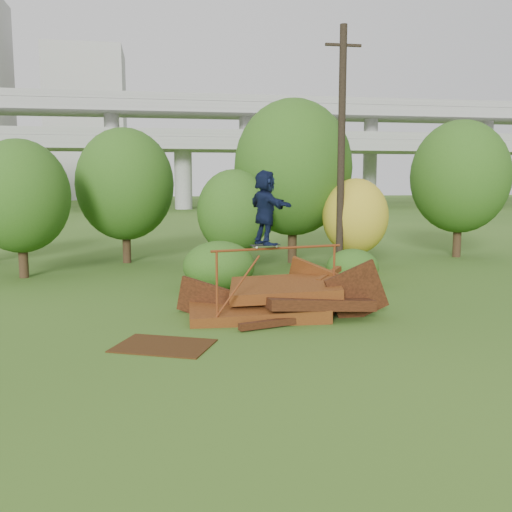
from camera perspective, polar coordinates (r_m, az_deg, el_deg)
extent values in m
plane|color=#2D5116|center=(13.81, 4.74, -7.60)|extent=(240.00, 240.00, 0.00)
cube|color=#49230D|center=(15.27, 0.10, -5.41)|extent=(3.70, 2.40, 0.60)
cube|color=black|center=(15.26, 5.87, -4.53)|extent=(2.87, 1.89, 0.55)
cube|color=#49230D|center=(15.51, 2.89, -3.25)|extent=(3.23, 2.42, 0.61)
cube|color=black|center=(15.36, 10.05, -3.65)|extent=(1.83, 0.18, 1.78)
cube|color=#49230D|center=(16.54, 5.66, -3.13)|extent=(1.42, 1.44, 1.81)
cube|color=black|center=(15.46, -4.55, -4.62)|extent=(1.81, 1.22, 1.33)
cube|color=black|center=(14.19, 2.15, -6.66)|extent=(2.03, 0.77, 0.17)
cube|color=#49230D|center=(16.30, 7.32, -1.88)|extent=(1.05, 1.14, 0.34)
cylinder|color=maroon|center=(14.04, -3.93, -3.37)|extent=(0.06, 0.06, 1.90)
cylinder|color=maroon|center=(15.39, 7.79, -2.46)|extent=(0.06, 0.06, 1.90)
cylinder|color=maroon|center=(14.50, 2.22, 0.78)|extent=(3.52, 0.84, 0.06)
cube|color=black|center=(14.34, 0.93, 1.11)|extent=(0.78, 0.36, 0.02)
cylinder|color=beige|center=(14.17, 0.06, 0.87)|extent=(0.06, 0.04, 0.05)
cylinder|color=beige|center=(14.32, -0.19, 0.94)|extent=(0.06, 0.04, 0.05)
cylinder|color=beige|center=(14.38, 2.05, 0.97)|extent=(0.06, 0.04, 0.05)
cylinder|color=beige|center=(14.53, 1.78, 1.03)|extent=(0.06, 0.04, 0.05)
imported|color=black|center=(14.27, 0.94, 4.88)|extent=(1.08, 1.81, 1.86)
cube|color=#381F0C|center=(12.79, -9.22, -8.84)|extent=(2.44, 2.14, 0.03)
cylinder|color=black|center=(22.91, -22.26, 0.05)|extent=(0.34, 0.34, 1.67)
ellipsoid|color=#1F4612|center=(22.74, -22.53, 5.56)|extent=(3.64, 3.64, 4.18)
cylinder|color=black|center=(25.70, -12.81, 1.40)|extent=(0.36, 0.36, 1.86)
ellipsoid|color=#1F4612|center=(25.56, -12.98, 7.01)|extent=(4.22, 4.22, 4.86)
cylinder|color=black|center=(22.53, -2.22, 0.04)|extent=(0.31, 0.31, 1.32)
ellipsoid|color=#1F4612|center=(22.37, -2.24, 4.45)|extent=(2.87, 2.87, 3.30)
cylinder|color=black|center=(25.13, 3.65, 1.87)|extent=(0.39, 0.39, 2.24)
ellipsoid|color=#1F4612|center=(25.01, 3.71, 8.81)|extent=(5.12, 5.12, 5.89)
cylinder|color=black|center=(23.72, 9.82, 0.11)|extent=(0.30, 0.30, 1.15)
ellipsoid|color=#A58C19|center=(23.57, 9.91, 3.93)|extent=(2.68, 2.68, 3.08)
cylinder|color=black|center=(28.59, 19.48, 1.97)|extent=(0.38, 0.38, 2.07)
ellipsoid|color=#1F4612|center=(28.48, 19.72, 7.48)|extent=(4.56, 4.56, 5.24)
ellipsoid|color=#1F4612|center=(18.78, -3.72, -0.99)|extent=(2.37, 2.19, 1.64)
ellipsoid|color=#1F4612|center=(19.83, 9.63, -1.14)|extent=(1.81, 1.66, 1.29)
cylinder|color=black|center=(22.43, 8.52, 10.26)|extent=(0.28, 0.28, 9.39)
cube|color=black|center=(22.96, 8.73, 20.13)|extent=(1.40, 0.10, 0.10)
cube|color=gray|center=(73.10, -7.34, 10.95)|extent=(160.00, 9.00, 1.40)
cube|color=gray|center=(79.52, -7.60, 14.28)|extent=(160.00, 9.00, 1.40)
cylinder|color=gray|center=(74.34, -21.40, 7.35)|extent=(2.20, 2.20, 8.00)
cylinder|color=gray|center=(72.97, -7.29, 7.81)|extent=(2.20, 2.20, 8.00)
cylinder|color=gray|center=(75.97, 6.53, 7.81)|extent=(2.20, 2.20, 8.00)
cube|color=#9E9E99|center=(116.05, -16.47, 12.40)|extent=(14.00, 14.00, 28.00)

